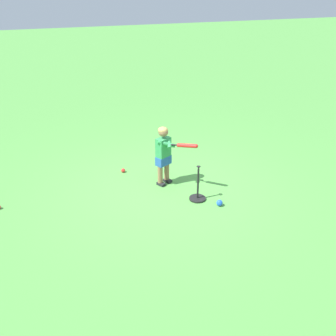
{
  "coord_description": "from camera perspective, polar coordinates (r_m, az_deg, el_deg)",
  "views": [
    {
      "loc": [
        1.71,
        6.29,
        3.67
      ],
      "look_at": [
        -0.04,
        0.05,
        0.45
      ],
      "focal_mm": 45.49,
      "sensor_mm": 36.0,
      "label": 1
    }
  ],
  "objects": [
    {
      "name": "ground_plane",
      "position": [
        7.48,
        -0.39,
        -2.95
      ],
      "size": [
        40.0,
        40.0,
        0.0
      ],
      "primitive_type": "plane",
      "color": "#519942"
    },
    {
      "name": "child_batter",
      "position": [
        7.39,
        -0.43,
        2.33
      ],
      "size": [
        0.63,
        0.62,
        1.08
      ],
      "color": "#232328",
      "rests_on": "ground"
    },
    {
      "name": "play_ball_midfield",
      "position": [
        8.11,
        -6.02,
        -0.33
      ],
      "size": [
        0.08,
        0.08,
        0.08
      ],
      "primitive_type": "sphere",
      "color": "red",
      "rests_on": "ground"
    },
    {
      "name": "play_ball_near_batter",
      "position": [
        7.05,
        6.92,
        -4.67
      ],
      "size": [
        0.1,
        0.1,
        0.1
      ],
      "primitive_type": "sphere",
      "color": "blue",
      "rests_on": "ground"
    },
    {
      "name": "batting_tee",
      "position": [
        7.16,
        3.99,
        -3.48
      ],
      "size": [
        0.28,
        0.28,
        0.62
      ],
      "color": "black",
      "rests_on": "ground"
    }
  ]
}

